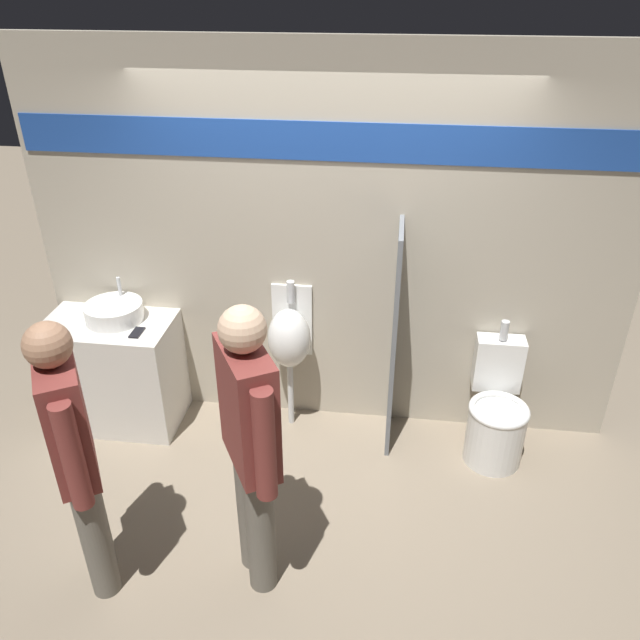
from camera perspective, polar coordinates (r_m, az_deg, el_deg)
The scene contains 10 objects.
ground_plane at distance 4.50m, azimuth -0.29°, elevation -12.79°, with size 16.00×16.00×0.00m, color gray.
display_wall at distance 4.26m, azimuth 0.75°, elevation 6.50°, with size 4.11×0.07×2.70m.
sink_counter at distance 4.87m, azimuth -18.21°, elevation -4.55°, with size 0.92×0.55×0.84m.
sink_basin at distance 4.65m, azimuth -18.30°, elevation 0.72°, with size 0.41×0.41×0.27m.
cell_phone at distance 4.46m, azimuth -16.40°, elevation -1.11°, with size 0.07×0.14×0.01m.
divider_near_counter at distance 4.26m, azimuth 6.77°, elevation -1.94°, with size 0.03×0.45×1.64m.
urinal_near_counter at distance 4.42m, azimuth -2.81°, elevation -1.61°, with size 0.30×0.31×1.14m.
toilet at distance 4.53m, azimuth 15.78°, elevation -8.51°, with size 0.41×0.57×0.97m.
person_in_vest at distance 3.41m, azimuth -21.49°, elevation -11.27°, with size 0.38×0.51×1.67m.
person_with_lanyard at distance 3.21m, azimuth -6.38°, elevation -11.07°, with size 0.39×0.54×1.73m.
Camera 1 is at (0.45, -3.29, 3.03)m, focal length 35.00 mm.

